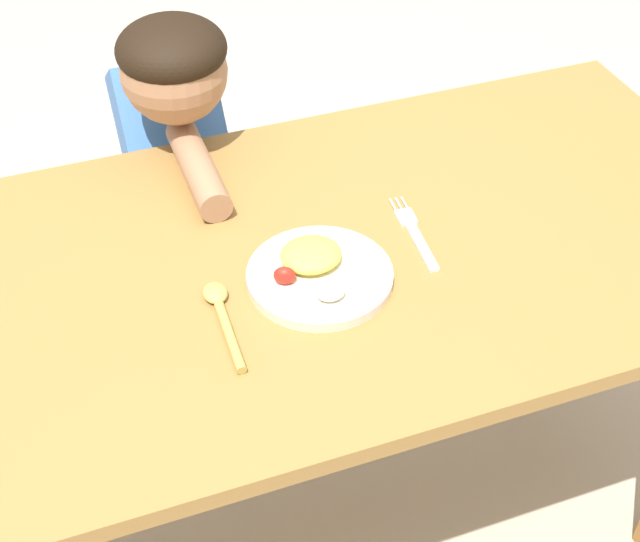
{
  "coord_description": "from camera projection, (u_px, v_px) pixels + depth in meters",
  "views": [
    {
      "loc": [
        -0.33,
        -1.0,
        1.65
      ],
      "look_at": [
        0.01,
        -0.06,
        0.76
      ],
      "focal_mm": 52.47,
      "sensor_mm": 36.0,
      "label": 1
    }
  ],
  "objects": [
    {
      "name": "spoon",
      "position": [
        222.0,
        314.0,
        1.29
      ],
      "size": [
        0.04,
        0.18,
        0.02
      ],
      "rotation": [
        0.0,
        0.0,
        1.53
      ],
      "color": "#B09B48",
      "rests_on": "dining_table"
    },
    {
      "name": "dining_table",
      "position": [
        301.0,
        303.0,
        1.45
      ],
      "size": [
        1.49,
        0.72,
        0.74
      ],
      "color": "olive",
      "rests_on": "ground_plane"
    },
    {
      "name": "ground_plane",
      "position": [
        305.0,
        535.0,
        1.89
      ],
      "size": [
        8.0,
        8.0,
        0.0
      ],
      "primitive_type": "plane",
      "color": "#B0A28D"
    },
    {
      "name": "plate",
      "position": [
        318.0,
        272.0,
        1.35
      ],
      "size": [
        0.21,
        0.21,
        0.05
      ],
      "color": "beige",
      "rests_on": "dining_table"
    },
    {
      "name": "person",
      "position": [
        180.0,
        201.0,
        1.82
      ],
      "size": [
        0.19,
        0.49,
        0.97
      ],
      "rotation": [
        0.0,
        0.0,
        3.14
      ],
      "color": "#42476A",
      "rests_on": "ground_plane"
    },
    {
      "name": "fork",
      "position": [
        415.0,
        234.0,
        1.43
      ],
      "size": [
        0.03,
        0.18,
        0.01
      ],
      "rotation": [
        0.0,
        0.0,
        1.48
      ],
      "color": "silver",
      "rests_on": "dining_table"
    }
  ]
}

